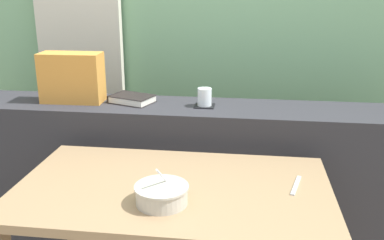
# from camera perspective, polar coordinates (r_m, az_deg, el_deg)

# --- Properties ---
(curtain_left_panel) EXTENTS (0.56, 0.06, 2.50)m
(curtain_left_panel) POSITION_cam_1_polar(r_m,az_deg,el_deg) (2.95, -14.77, 13.08)
(curtain_left_panel) COLOR beige
(curtain_left_panel) RESTS_ON ground
(dark_console_ledge) EXTENTS (2.80, 0.37, 0.85)m
(dark_console_ledge) POSITION_cam_1_polar(r_m,az_deg,el_deg) (2.39, -0.67, -7.99)
(dark_console_ledge) COLOR #2D2D33
(dark_console_ledge) RESTS_ON ground
(breakfast_table) EXTENTS (1.22, 0.71, 0.71)m
(breakfast_table) POSITION_cam_1_polar(r_m,az_deg,el_deg) (1.75, -2.49, -11.65)
(breakfast_table) COLOR #826849
(breakfast_table) RESTS_ON ground
(coaster_square) EXTENTS (0.10, 0.10, 0.00)m
(coaster_square) POSITION_cam_1_polar(r_m,az_deg,el_deg) (2.22, 1.66, 1.87)
(coaster_square) COLOR black
(coaster_square) RESTS_ON dark_console_ledge
(juice_glass) EXTENTS (0.07, 0.07, 0.09)m
(juice_glass) POSITION_cam_1_polar(r_m,az_deg,el_deg) (2.21, 1.67, 2.99)
(juice_glass) COLOR white
(juice_glass) RESTS_ON coaster_square
(closed_book) EXTENTS (0.25, 0.21, 0.04)m
(closed_book) POSITION_cam_1_polar(r_m,az_deg,el_deg) (2.31, -7.92, 2.78)
(closed_book) COLOR black
(closed_book) RESTS_ON dark_console_ledge
(throw_pillow) EXTENTS (0.32, 0.15, 0.26)m
(throw_pillow) POSITION_cam_1_polar(r_m,az_deg,el_deg) (2.36, -15.52, 5.40)
(throw_pillow) COLOR #D18938
(throw_pillow) RESTS_ON dark_console_ledge
(soup_bowl) EXTENTS (0.19, 0.19, 0.15)m
(soup_bowl) POSITION_cam_1_polar(r_m,az_deg,el_deg) (1.56, -4.01, -9.75)
(soup_bowl) COLOR #BCB7A8
(soup_bowl) RESTS_ON breakfast_table
(fork_utensil) EXTENTS (0.06, 0.17, 0.01)m
(fork_utensil) POSITION_cam_1_polar(r_m,az_deg,el_deg) (1.74, 13.52, -8.35)
(fork_utensil) COLOR silver
(fork_utensil) RESTS_ON breakfast_table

